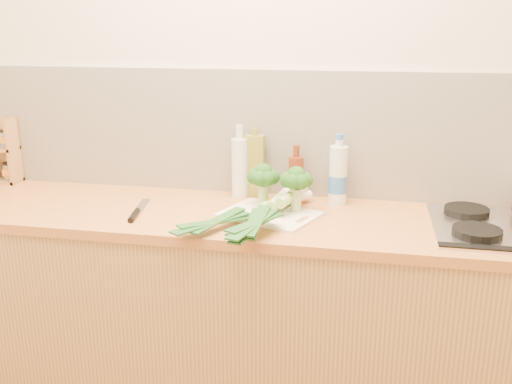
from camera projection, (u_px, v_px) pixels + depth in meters
room_shell at (256, 133)px, 2.47m from camera, size 3.50×3.50×3.50m
counter at (242, 314)px, 2.40m from camera, size 3.20×0.62×0.90m
chopping_board at (269, 214)px, 2.24m from camera, size 0.43×0.38×0.01m
broccoli_left at (263, 177)px, 2.31m from camera, size 0.13×0.13×0.17m
broccoli_right at (296, 181)px, 2.23m from camera, size 0.13×0.13×0.18m
leek_front at (263, 208)px, 2.22m from camera, size 0.44×0.60×0.04m
leek_mid at (269, 209)px, 2.15m from camera, size 0.14×0.63×0.04m
leek_back at (280, 204)px, 2.16m from camera, size 0.21×0.68×0.04m
chefs_knife at (136, 213)px, 2.24m from camera, size 0.09×0.31×0.02m
oil_tin at (255, 166)px, 2.45m from camera, size 0.08×0.05×0.30m
glass_bottle at (240, 167)px, 2.44m from camera, size 0.07×0.07×0.32m
amber_bottle at (296, 177)px, 2.42m from camera, size 0.06×0.06×0.24m
water_bottle at (338, 177)px, 2.36m from camera, size 0.08×0.08×0.27m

